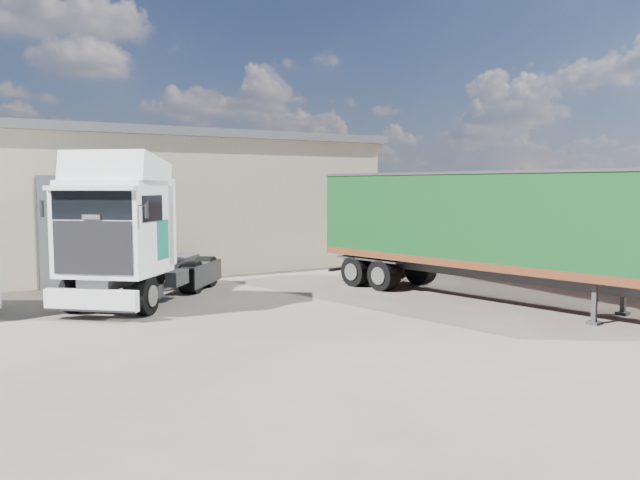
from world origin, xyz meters
TOP-DOWN VIEW (x-y plane):
  - ground at (0.00, 0.00)m, footprint 120.00×120.00m
  - brick_boundary_wall at (11.50, 6.00)m, footprint 0.35×26.00m
  - tractor_unit at (-2.15, 5.92)m, footprint 5.71×6.18m
  - box_trailer at (6.83, 1.69)m, footprint 4.59×11.27m

SIDE VIEW (x-z plane):
  - ground at x=0.00m, z-range 0.00..0.00m
  - brick_boundary_wall at x=11.50m, z-range 0.00..2.50m
  - tractor_unit at x=-2.15m, z-range -0.33..3.84m
  - box_trailer at x=6.83m, z-range 0.40..4.07m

